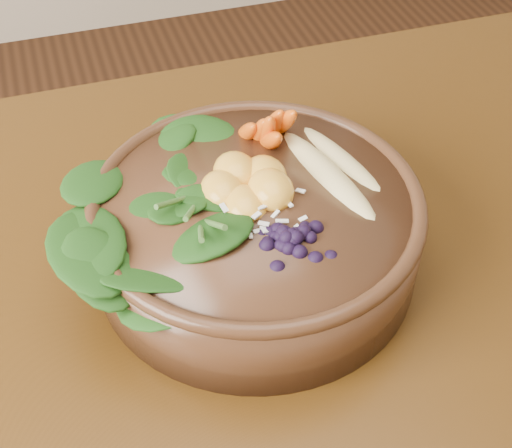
# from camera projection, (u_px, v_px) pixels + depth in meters

# --- Properties ---
(dining_table) EXTENTS (1.60, 0.90, 0.75)m
(dining_table) POSITION_uv_depth(u_px,v_px,m) (201.00, 416.00, 0.67)
(dining_table) COLOR #331C0C
(dining_table) RESTS_ON ground
(stoneware_bowl) EXTENTS (0.36, 0.36, 0.08)m
(stoneware_bowl) POSITION_uv_depth(u_px,v_px,m) (256.00, 232.00, 0.66)
(stoneware_bowl) COLOR #4A2E1C
(stoneware_bowl) RESTS_ON dining_table
(kale_heap) EXTENTS (0.23, 0.21, 0.05)m
(kale_heap) POSITION_uv_depth(u_px,v_px,m) (176.00, 158.00, 0.63)
(kale_heap) COLOR #1F4915
(kale_heap) RESTS_ON stoneware_bowl
(carrot_cluster) EXTENTS (0.07, 0.07, 0.08)m
(carrot_cluster) POSITION_uv_depth(u_px,v_px,m) (262.00, 98.00, 0.67)
(carrot_cluster) COLOR #D55911
(carrot_cluster) RESTS_ON stoneware_bowl
(banana_halves) EXTENTS (0.09, 0.17, 0.03)m
(banana_halves) POSITION_uv_depth(u_px,v_px,m) (335.00, 153.00, 0.65)
(banana_halves) COLOR #E0CC84
(banana_halves) RESTS_ON stoneware_bowl
(mandarin_cluster) EXTENTS (0.10, 0.11, 0.03)m
(mandarin_cluster) POSITION_uv_depth(u_px,v_px,m) (247.00, 173.00, 0.63)
(mandarin_cluster) COLOR gold
(mandarin_cluster) RESTS_ON stoneware_bowl
(blueberry_pile) EXTENTS (0.16, 0.13, 0.04)m
(blueberry_pile) POSITION_uv_depth(u_px,v_px,m) (298.00, 223.00, 0.58)
(blueberry_pile) COLOR black
(blueberry_pile) RESTS_ON stoneware_bowl
(coconut_flakes) EXTENTS (0.11, 0.09, 0.01)m
(coconut_flakes) POSITION_uv_depth(u_px,v_px,m) (270.00, 209.00, 0.61)
(coconut_flakes) COLOR white
(coconut_flakes) RESTS_ON stoneware_bowl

